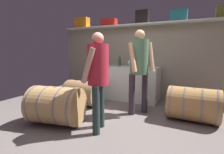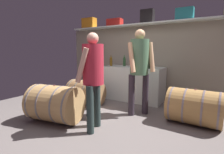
{
  "view_description": "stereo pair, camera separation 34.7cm",
  "coord_description": "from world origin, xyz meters",
  "views": [
    {
      "loc": [
        1.32,
        -2.35,
        1.28
      ],
      "look_at": [
        -0.18,
        0.75,
        0.75
      ],
      "focal_mm": 27.5,
      "sensor_mm": 36.0,
      "label": 1
    },
    {
      "loc": [
        1.62,
        -2.18,
        1.28
      ],
      "look_at": [
        -0.18,
        0.75,
        0.75
      ],
      "focal_mm": 27.5,
      "sensor_mm": 36.0,
      "label": 2
    }
  ],
  "objects": [
    {
      "name": "ground_plane",
      "position": [
        0.0,
        0.57,
        -0.01
      ],
      "size": [
        6.22,
        7.75,
        0.02
      ],
      "primitive_type": "cube",
      "color": "slate"
    },
    {
      "name": "back_wall_panel",
      "position": [
        0.0,
        2.28,
        0.97
      ],
      "size": [
        5.02,
        0.1,
        1.93
      ],
      "primitive_type": "cube",
      "color": "gray",
      "rests_on": "ground"
    },
    {
      "name": "high_shelf_board",
      "position": [
        0.0,
        2.13,
        1.95
      ],
      "size": [
        4.61,
        0.4,
        0.03
      ],
      "primitive_type": "cube",
      "color": "white",
      "rests_on": "back_wall_panel"
    },
    {
      "name": "toolcase_orange",
      "position": [
        -1.85,
        2.13,
        2.12
      ],
      "size": [
        0.43,
        0.25,
        0.31
      ],
      "primitive_type": "cube",
      "rotation": [
        0.0,
        0.0,
        0.04
      ],
      "color": "orange",
      "rests_on": "high_shelf_board"
    },
    {
      "name": "toolcase_red",
      "position": [
        -0.94,
        2.13,
        2.07
      ],
      "size": [
        0.44,
        0.24,
        0.2
      ],
      "primitive_type": "cube",
      "rotation": [
        0.0,
        0.0,
        0.04
      ],
      "color": "red",
      "rests_on": "high_shelf_board"
    },
    {
      "name": "toolcase_black",
      "position": [
        0.03,
        2.13,
        2.13
      ],
      "size": [
        0.33,
        0.22,
        0.34
      ],
      "primitive_type": "cube",
      "rotation": [
        0.0,
        0.0,
        0.03
      ],
      "color": "black",
      "rests_on": "high_shelf_board"
    },
    {
      "name": "toolcase_teal",
      "position": [
        0.9,
        2.13,
        2.1
      ],
      "size": [
        0.38,
        0.22,
        0.27
      ],
      "primitive_type": "cube",
      "rotation": [
        0.0,
        0.0,
        -0.02
      ],
      "color": "teal",
      "rests_on": "high_shelf_board"
    },
    {
      "name": "work_cabinet",
      "position": [
        -0.22,
        1.88,
        0.44
      ],
      "size": [
        1.55,
        0.67,
        0.87
      ],
      "primitive_type": "cube",
      "color": "white",
      "rests_on": "ground"
    },
    {
      "name": "wine_bottle_amber",
      "position": [
        -0.86,
        1.81,
        1.0
      ],
      "size": [
        0.08,
        0.08,
        0.29
      ],
      "color": "brown",
      "rests_on": "work_cabinet"
    },
    {
      "name": "wine_bottle_green",
      "position": [
        -0.54,
        1.97,
        1.0
      ],
      "size": [
        0.07,
        0.07,
        0.29
      ],
      "color": "#305731",
      "rests_on": "work_cabinet"
    },
    {
      "name": "wine_bottle_dark",
      "position": [
        0.29,
        1.64,
        1.01
      ],
      "size": [
        0.07,
        0.07,
        0.31
      ],
      "color": "black",
      "rests_on": "work_cabinet"
    },
    {
      "name": "wine_glass",
      "position": [
        -0.22,
        1.86,
        0.98
      ],
      "size": [
        0.09,
        0.09,
        0.16
      ],
      "color": "white",
      "rests_on": "work_cabinet"
    },
    {
      "name": "wine_barrel_near",
      "position": [
        -0.83,
        -0.16,
        0.33
      ],
      "size": [
        1.0,
        0.81,
        0.67
      ],
      "rotation": [
        0.0,
        0.0,
        0.19
      ],
      "color": "tan",
      "rests_on": "ground"
    },
    {
      "name": "wine_barrel_far",
      "position": [
        -1.05,
        0.93,
        0.29
      ],
      "size": [
        0.86,
        0.6,
        0.58
      ],
      "rotation": [
        0.0,
        0.0,
        -0.04
      ],
      "color": "#9C7248",
      "rests_on": "ground"
    },
    {
      "name": "wine_barrel_flank",
      "position": [
        1.34,
        1.02,
        0.31
      ],
      "size": [
        0.9,
        0.65,
        0.63
      ],
      "rotation": [
        0.0,
        0.0,
        -0.03
      ],
      "color": "#AB7E45",
      "rests_on": "ground"
    },
    {
      "name": "winemaker_pouring",
      "position": [
        -0.03,
        -0.07,
        0.95
      ],
      "size": [
        0.43,
        0.5,
        1.55
      ],
      "rotation": [
        0.0,
        0.0,
        1.81
      ],
      "color": "#263432",
      "rests_on": "ground"
    },
    {
      "name": "visitor_tasting",
      "position": [
        0.33,
        0.95,
        1.03
      ],
      "size": [
        0.51,
        0.53,
        1.68
      ],
      "rotation": [
        0.0,
        0.0,
        -2.32
      ],
      "color": "#342A34",
      "rests_on": "ground"
    }
  ]
}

